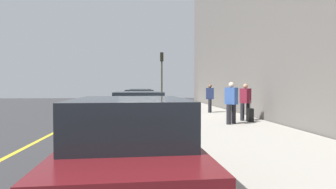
{
  "coord_description": "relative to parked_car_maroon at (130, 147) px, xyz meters",
  "views": [
    {
      "loc": [
        -15.12,
        -0.08,
        1.69
      ],
      "look_at": [
        0.32,
        -1.4,
        1.26
      ],
      "focal_mm": 30.37,
      "sensor_mm": 36.0,
      "label": 1
    }
  ],
  "objects": [
    {
      "name": "sidewalk",
      "position": [
        10.72,
        -3.43,
        -0.68
      ],
      "size": [
        28.0,
        4.6,
        0.15
      ],
      "primitive_type": "cube",
      "color": "#A39E93",
      "rests_on": "ground"
    },
    {
      "name": "pedestrian_blue_coat",
      "position": [
        7.02,
        -3.81,
        0.32
      ],
      "size": [
        0.54,
        0.53,
        1.73
      ],
      "color": "black",
      "rests_on": "sidewalk"
    },
    {
      "name": "ground_plane",
      "position": [
        10.72,
        -0.13,
        -0.76
      ],
      "size": [
        56.0,
        56.0,
        0.0
      ],
      "primitive_type": "plane",
      "color": "#333335"
    },
    {
      "name": "rolling_suitcase",
      "position": [
        7.72,
        -4.88,
        -0.31
      ],
      "size": [
        0.34,
        0.22,
        0.95
      ],
      "color": "black",
      "rests_on": "sidewalk"
    },
    {
      "name": "pedestrian_burgundy_coat",
      "position": [
        8.19,
        -4.83,
        0.29
      ],
      "size": [
        0.53,
        0.52,
        1.68
      ],
      "color": "black",
      "rests_on": "sidewalk"
    },
    {
      "name": "parked_car_charcoal",
      "position": [
        18.1,
        0.0,
        -0.0
      ],
      "size": [
        4.24,
        2.02,
        1.51
      ],
      "color": "black",
      "rests_on": "ground"
    },
    {
      "name": "parked_car_white",
      "position": [
        5.68,
        -0.01,
        0.0
      ],
      "size": [
        4.85,
        2.03,
        1.51
      ],
      "color": "black",
      "rests_on": "ground"
    },
    {
      "name": "traffic_light_pole",
      "position": [
        18.34,
        -1.65,
        2.29
      ],
      "size": [
        0.35,
        0.26,
        4.28
      ],
      "color": "#2D2D19",
      "rests_on": "sidewalk"
    },
    {
      "name": "snow_bank_curb",
      "position": [
        6.66,
        -0.83,
        -0.65
      ],
      "size": [
        7.34,
        0.56,
        0.22
      ],
      "primitive_type": "cube",
      "color": "white",
      "rests_on": "ground"
    },
    {
      "name": "lane_stripe_centre",
      "position": [
        10.72,
        3.07,
        -0.75
      ],
      "size": [
        28.0,
        0.14,
        0.01
      ],
      "primitive_type": "cube",
      "color": "gold",
      "rests_on": "ground"
    },
    {
      "name": "parked_car_green",
      "position": [
        12.58,
        0.04,
        -0.0
      ],
      "size": [
        4.16,
        1.91,
        1.51
      ],
      "color": "black",
      "rests_on": "ground"
    },
    {
      "name": "pedestrian_navy_coat",
      "position": [
        12.33,
        -4.17,
        0.29
      ],
      "size": [
        0.54,
        0.52,
        1.68
      ],
      "color": "black",
      "rests_on": "sidewalk"
    },
    {
      "name": "parked_car_maroon",
      "position": [
        0.0,
        0.0,
        0.0
      ],
      "size": [
        4.43,
        2.03,
        1.51
      ],
      "color": "black",
      "rests_on": "ground"
    }
  ]
}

